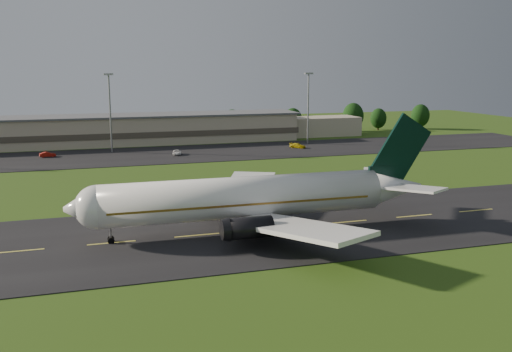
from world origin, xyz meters
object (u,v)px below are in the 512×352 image
object	(u,v)px
light_mast_east	(308,100)
service_vehicle_b	(48,154)
service_vehicle_d	(298,146)
light_mast_centre	(110,103)
service_vehicle_c	(177,152)
airliner	(250,198)
terminal	(113,130)

from	to	relation	value
light_mast_east	service_vehicle_b	world-z (taller)	light_mast_east
service_vehicle_b	service_vehicle_d	distance (m)	64.74
light_mast_centre	service_vehicle_c	xyz separation A→B (m)	(15.37, -9.77, -12.02)
service_vehicle_b	airliner	bearing A→B (deg)	-168.24
service_vehicle_c	service_vehicle_d	size ratio (longest dim) A/B	0.97
light_mast_centre	service_vehicle_c	world-z (taller)	light_mast_centre
terminal	service_vehicle_d	size ratio (longest dim) A/B	31.83
light_mast_centre	service_vehicle_d	world-z (taller)	light_mast_centre
light_mast_centre	service_vehicle_c	distance (m)	21.83
airliner	light_mast_centre	size ratio (longest dim) A/B	2.52
airliner	service_vehicle_d	size ratio (longest dim) A/B	11.25
light_mast_east	service_vehicle_c	xyz separation A→B (m)	(-39.63, -9.77, -12.02)
terminal	service_vehicle_c	xyz separation A→B (m)	(13.97, -25.95, -3.28)
light_mast_centre	service_vehicle_b	world-z (taller)	light_mast_centre
airliner	service_vehicle_c	xyz separation A→B (m)	(2.07, 70.24, -3.95)
airliner	service_vehicle_b	bearing A→B (deg)	111.70
service_vehicle_d	light_mast_east	bearing A→B (deg)	8.63
service_vehicle_d	airliner	bearing A→B (deg)	-158.86
terminal	service_vehicle_c	distance (m)	29.66
airliner	service_vehicle_c	size ratio (longest dim) A/B	11.58
airliner	light_mast_east	bearing A→B (deg)	63.38
airliner	service_vehicle_c	bearing A→B (deg)	89.22
service_vehicle_c	service_vehicle_b	bearing A→B (deg)	179.87
light_mast_centre	light_mast_east	distance (m)	55.00
light_mast_east	service_vehicle_d	bearing A→B (deg)	-128.72
airliner	service_vehicle_c	world-z (taller)	airliner
terminal	service_vehicle_d	distance (m)	53.25
service_vehicle_d	service_vehicle_b	bearing A→B (deg)	134.05
light_mast_centre	service_vehicle_c	size ratio (longest dim) A/B	4.60
light_mast_east	service_vehicle_d	distance (m)	15.36
light_mast_centre	service_vehicle_b	xyz separation A→B (m)	(-15.65, -3.78, -12.00)
terminal	light_mast_east	bearing A→B (deg)	-16.80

